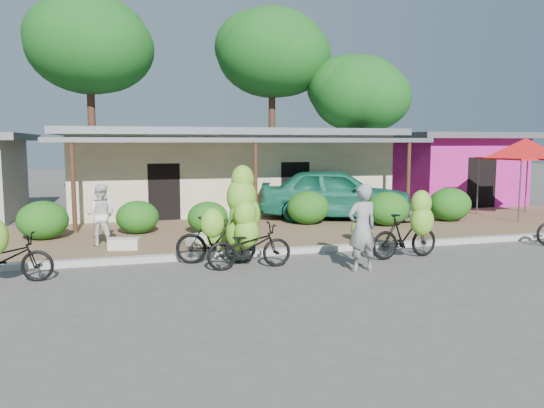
{
  "coord_description": "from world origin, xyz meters",
  "views": [
    {
      "loc": [
        -4.18,
        -10.67,
        2.83
      ],
      "look_at": [
        -0.38,
        2.76,
        1.2
      ],
      "focal_mm": 35.0,
      "sensor_mm": 36.0,
      "label": 1
    }
  ],
  "objects_px": {
    "tree_far_center": "(84,42)",
    "teal_van": "(336,193)",
    "vendor": "(362,228)",
    "bike_right": "(408,231)",
    "sack_far": "(124,244)",
    "bike_center": "(246,228)",
    "tree_center_right": "(268,51)",
    "bike_far_left": "(2,255)",
    "tree_near_right": "(354,92)",
    "bike_left": "(215,238)",
    "red_canopy": "(525,148)",
    "sack_near": "(203,239)",
    "bystander": "(101,215)"
  },
  "relations": [
    {
      "from": "tree_near_right",
      "to": "tree_far_center",
      "type": "bearing_deg",
      "value": 173.42
    },
    {
      "from": "bike_far_left",
      "to": "tree_far_center",
      "type": "bearing_deg",
      "value": 2.26
    },
    {
      "from": "bike_left",
      "to": "bystander",
      "type": "bearing_deg",
      "value": 61.83
    },
    {
      "from": "sack_far",
      "to": "bike_far_left",
      "type": "bearing_deg",
      "value": -134.91
    },
    {
      "from": "tree_far_center",
      "to": "bike_right",
      "type": "height_order",
      "value": "tree_far_center"
    },
    {
      "from": "sack_near",
      "to": "bystander",
      "type": "xyz_separation_m",
      "value": [
        -2.58,
        0.65,
        0.66
      ]
    },
    {
      "from": "bike_center",
      "to": "teal_van",
      "type": "xyz_separation_m",
      "value": [
        4.58,
        5.72,
        0.14
      ]
    },
    {
      "from": "vendor",
      "to": "bike_far_left",
      "type": "bearing_deg",
      "value": -14.52
    },
    {
      "from": "tree_center_right",
      "to": "teal_van",
      "type": "distance_m",
      "value": 11.87
    },
    {
      "from": "bike_left",
      "to": "bike_center",
      "type": "xyz_separation_m",
      "value": [
        0.65,
        -0.32,
        0.26
      ]
    },
    {
      "from": "bike_center",
      "to": "red_canopy",
      "type": "bearing_deg",
      "value": -71.4
    },
    {
      "from": "tree_near_right",
      "to": "red_canopy",
      "type": "relative_size",
      "value": 2.06
    },
    {
      "from": "sack_near",
      "to": "vendor",
      "type": "bearing_deg",
      "value": -48.08
    },
    {
      "from": "tree_far_center",
      "to": "teal_van",
      "type": "relative_size",
      "value": 1.82
    },
    {
      "from": "bike_far_left",
      "to": "bike_right",
      "type": "height_order",
      "value": "bike_right"
    },
    {
      "from": "bike_center",
      "to": "vendor",
      "type": "distance_m",
      "value": 2.62
    },
    {
      "from": "sack_far",
      "to": "vendor",
      "type": "height_order",
      "value": "vendor"
    },
    {
      "from": "bike_left",
      "to": "sack_far",
      "type": "height_order",
      "value": "bike_left"
    },
    {
      "from": "bike_left",
      "to": "sack_far",
      "type": "xyz_separation_m",
      "value": [
        -2.04,
        1.83,
        -0.36
      ]
    },
    {
      "from": "bystander",
      "to": "bike_left",
      "type": "bearing_deg",
      "value": 154.75
    },
    {
      "from": "bike_right",
      "to": "sack_far",
      "type": "xyz_separation_m",
      "value": [
        -6.62,
        2.56,
        -0.44
      ]
    },
    {
      "from": "bike_right",
      "to": "sack_far",
      "type": "distance_m",
      "value": 7.11
    },
    {
      "from": "red_canopy",
      "to": "vendor",
      "type": "xyz_separation_m",
      "value": [
        -8.97,
        -5.46,
        -1.65
      ]
    },
    {
      "from": "tree_far_center",
      "to": "teal_van",
      "type": "xyz_separation_m",
      "value": [
        8.76,
        -9.42,
        -6.43
      ]
    },
    {
      "from": "sack_far",
      "to": "teal_van",
      "type": "xyz_separation_m",
      "value": [
        7.27,
        3.56,
        0.76
      ]
    },
    {
      "from": "tree_near_right",
      "to": "bike_left",
      "type": "xyz_separation_m",
      "value": [
        -9.47,
        -13.31,
        -4.77
      ]
    },
    {
      "from": "bike_far_left",
      "to": "bike_left",
      "type": "xyz_separation_m",
      "value": [
        4.38,
        0.52,
        0.04
      ]
    },
    {
      "from": "bike_center",
      "to": "sack_near",
      "type": "height_order",
      "value": "bike_center"
    },
    {
      "from": "red_canopy",
      "to": "bike_right",
      "type": "bearing_deg",
      "value": -147.57
    },
    {
      "from": "bike_left",
      "to": "vendor",
      "type": "distance_m",
      "value": 3.36
    },
    {
      "from": "sack_near",
      "to": "teal_van",
      "type": "xyz_separation_m",
      "value": [
        5.26,
        3.54,
        0.75
      ]
    },
    {
      "from": "tree_near_right",
      "to": "sack_near",
      "type": "distance_m",
      "value": 15.74
    },
    {
      "from": "tree_far_center",
      "to": "teal_van",
      "type": "height_order",
      "value": "tree_far_center"
    },
    {
      "from": "teal_van",
      "to": "bystander",
      "type": "bearing_deg",
      "value": 130.49
    },
    {
      "from": "bike_center",
      "to": "sack_far",
      "type": "relative_size",
      "value": 3.08
    },
    {
      "from": "bike_far_left",
      "to": "red_canopy",
      "type": "bearing_deg",
      "value": -69.25
    },
    {
      "from": "tree_far_center",
      "to": "tree_center_right",
      "type": "distance_m",
      "value": 9.01
    },
    {
      "from": "tree_center_right",
      "to": "bike_far_left",
      "type": "bearing_deg",
      "value": -121.89
    },
    {
      "from": "bike_far_left",
      "to": "bike_left",
      "type": "bearing_deg",
      "value": -77.82
    },
    {
      "from": "bike_center",
      "to": "sack_far",
      "type": "distance_m",
      "value": 3.51
    },
    {
      "from": "bike_right",
      "to": "tree_near_right",
      "type": "bearing_deg",
      "value": -24.66
    },
    {
      "from": "red_canopy",
      "to": "sack_far",
      "type": "xyz_separation_m",
      "value": [
        -14.0,
        -2.13,
        -2.35
      ]
    },
    {
      "from": "bike_left",
      "to": "bike_right",
      "type": "height_order",
      "value": "bike_right"
    },
    {
      "from": "tree_near_right",
      "to": "bike_left",
      "type": "height_order",
      "value": "tree_near_right"
    },
    {
      "from": "red_canopy",
      "to": "bike_left",
      "type": "relative_size",
      "value": 1.81
    },
    {
      "from": "tree_far_center",
      "to": "bike_far_left",
      "type": "bearing_deg",
      "value": -93.17
    },
    {
      "from": "bike_right",
      "to": "teal_van",
      "type": "distance_m",
      "value": 6.17
    },
    {
      "from": "bike_left",
      "to": "tree_center_right",
      "type": "bearing_deg",
      "value": -3.96
    },
    {
      "from": "tree_far_center",
      "to": "vendor",
      "type": "distance_m",
      "value": 18.73
    },
    {
      "from": "sack_far",
      "to": "bystander",
      "type": "height_order",
      "value": "bystander"
    }
  ]
}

